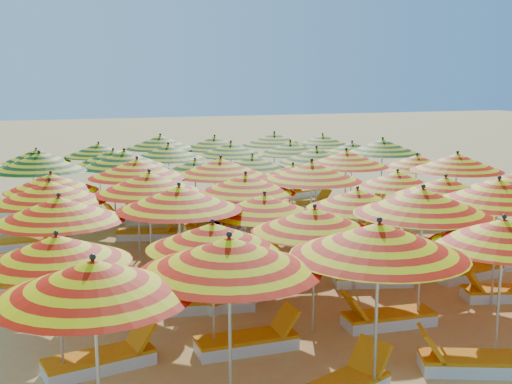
{
  "coord_description": "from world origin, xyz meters",
  "views": [
    {
      "loc": [
        -5.83,
        -14.81,
        4.5
      ],
      "look_at": [
        0.0,
        0.5,
        1.6
      ],
      "focal_mm": 45.0,
      "sensor_mm": 36.0,
      "label": 1
    }
  ],
  "objects_px": {
    "umbrella_47": "(323,140)",
    "lounger_17": "(475,240)",
    "umbrella_42": "(36,156)",
    "lounger_35": "(306,191)",
    "umbrella_7": "(213,236)",
    "umbrella_43": "(99,150)",
    "umbrella_45": "(215,143)",
    "lounger_21": "(25,243)",
    "lounger_19": "(358,229)",
    "umbrella_24": "(51,182)",
    "lounger_20": "(433,223)",
    "umbrella_33": "(252,162)",
    "umbrella_3": "(503,232)",
    "lounger_8": "(213,302)",
    "umbrella_1": "(229,255)",
    "umbrella_23": "(457,162)",
    "umbrella_22": "(397,179)",
    "lounger_6": "(503,292)",
    "lounger_25": "(332,217)",
    "umbrella_35": "(383,147)",
    "lounger_27": "(15,226)",
    "umbrella_10": "(499,192)",
    "umbrella_40": "(290,148)",
    "lounger_28": "(131,217)",
    "umbrella_0": "(94,279)",
    "umbrella_31": "(124,159)",
    "lounger_13": "(25,286)",
    "lounger_22": "(149,234)",
    "beachgoer_b": "(223,262)",
    "lounger_31": "(307,205)",
    "umbrella_46": "(274,139)",
    "umbrella_32": "(195,167)",
    "umbrella_37": "(113,157)",
    "umbrella_19": "(149,183)",
    "beachgoer_a": "(236,216)",
    "lounger_16": "(380,253)",
    "lounger_26": "(399,212)",
    "lounger_34": "(200,201)",
    "umbrella_9": "(423,201)",
    "umbrella_27": "(293,172)",
    "umbrella_13": "(179,198)",
    "lounger_29": "(153,218)",
    "umbrella_34": "(316,155)",
    "umbrella_14": "(265,205)",
    "umbrella_28": "(346,158)",
    "umbrella_12": "(59,209)",
    "lounger_14": "(219,268)",
    "lounger_10": "(375,278)",
    "lounger_2": "(473,362)",
    "lounger_5": "(387,318)",
    "lounger_11": "(469,272)",
    "umbrella_20": "(246,184)",
    "umbrella_15": "(357,199)",
    "lounger_4": "(249,341)",
    "umbrella_8": "(314,220)",
    "umbrella_38": "(168,152)"
  },
  "relations": [
    {
      "from": "umbrella_47",
      "to": "lounger_17",
      "type": "bearing_deg",
      "value": -86.95
    },
    {
      "from": "umbrella_42",
      "to": "lounger_35",
      "type": "relative_size",
      "value": 1.56
    },
    {
      "from": "umbrella_7",
      "to": "umbrella_43",
      "type": "relative_size",
      "value": 0.79
    },
    {
      "from": "umbrella_45",
      "to": "lounger_21",
      "type": "xyz_separation_m",
      "value": [
        -6.64,
        -4.09,
        -2.08
      ]
    },
    {
      "from": "lounger_19",
      "to": "lounger_35",
      "type": "xyz_separation_m",
      "value": [
        1.3,
        6.31,
        0.0
      ]
    },
    {
      "from": "umbrella_24",
      "to": "lounger_20",
      "type": "height_order",
      "value": "umbrella_24"
    },
    {
      "from": "umbrella_33",
      "to": "umbrella_47",
      "type": "relative_size",
      "value": 1.03
    },
    {
      "from": "umbrella_3",
      "to": "lounger_8",
      "type": "xyz_separation_m",
      "value": [
        -3.58,
        3.86,
        -1.98
      ]
    },
    {
      "from": "umbrella_1",
      "to": "umbrella_23",
      "type": "bearing_deg",
      "value": 36.6
    },
    {
      "from": "umbrella_22",
      "to": "umbrella_23",
      "type": "bearing_deg",
      "value": 9.03
    },
    {
      "from": "lounger_6",
      "to": "lounger_25",
      "type": "distance_m",
      "value": 7.85
    },
    {
      "from": "umbrella_35",
      "to": "lounger_27",
      "type": "bearing_deg",
      "value": 169.56
    },
    {
      "from": "umbrella_10",
      "to": "umbrella_22",
      "type": "height_order",
      "value": "umbrella_10"
    },
    {
      "from": "umbrella_22",
      "to": "umbrella_42",
      "type": "xyz_separation_m",
      "value": [
        -8.32,
        8.25,
        0.03
      ]
    },
    {
      "from": "umbrella_40",
      "to": "lounger_28",
      "type": "relative_size",
      "value": 1.46
    },
    {
      "from": "umbrella_0",
      "to": "umbrella_31",
      "type": "bearing_deg",
      "value": 78.66
    },
    {
      "from": "umbrella_43",
      "to": "lounger_13",
      "type": "relative_size",
      "value": 1.62
    },
    {
      "from": "lounger_22",
      "to": "beachgoer_b",
      "type": "xyz_separation_m",
      "value": [
        0.5,
        -5.26,
        0.54
      ]
    },
    {
      "from": "umbrella_22",
      "to": "lounger_31",
      "type": "bearing_deg",
      "value": 85.72
    },
    {
      "from": "umbrella_3",
      "to": "umbrella_46",
      "type": "height_order",
      "value": "umbrella_46"
    },
    {
      "from": "lounger_19",
      "to": "umbrella_32",
      "type": "bearing_deg",
      "value": -44.91
    },
    {
      "from": "umbrella_1",
      "to": "umbrella_37",
      "type": "height_order",
      "value": "umbrella_1"
    },
    {
      "from": "umbrella_19",
      "to": "umbrella_42",
      "type": "distance_m",
      "value": 8.44
    },
    {
      "from": "umbrella_1",
      "to": "beachgoer_a",
      "type": "distance_m",
      "value": 9.54
    },
    {
      "from": "lounger_16",
      "to": "beachgoer_b",
      "type": "distance_m",
      "value": 4.7
    },
    {
      "from": "umbrella_10",
      "to": "beachgoer_a",
      "type": "relative_size",
      "value": 2.17
    },
    {
      "from": "lounger_26",
      "to": "lounger_34",
      "type": "distance_m",
      "value": 6.99
    },
    {
      "from": "umbrella_9",
      "to": "umbrella_27",
      "type": "height_order",
      "value": "umbrella_9"
    },
    {
      "from": "umbrella_13",
      "to": "lounger_29",
      "type": "height_order",
      "value": "umbrella_13"
    },
    {
      "from": "umbrella_31",
      "to": "umbrella_34",
      "type": "height_order",
      "value": "umbrella_31"
    },
    {
      "from": "lounger_27",
      "to": "lounger_35",
      "type": "xyz_separation_m",
      "value": [
        10.73,
        2.34,
        0.0
      ]
    },
    {
      "from": "umbrella_46",
      "to": "lounger_35",
      "type": "xyz_separation_m",
      "value": [
        1.5,
        0.31,
        -2.12
      ]
    },
    {
      "from": "umbrella_14",
      "to": "umbrella_28",
      "type": "bearing_deg",
      "value": 46.0
    },
    {
      "from": "umbrella_10",
      "to": "lounger_16",
      "type": "height_order",
      "value": "umbrella_10"
    },
    {
      "from": "umbrella_12",
      "to": "lounger_8",
      "type": "bearing_deg",
      "value": -4.73
    },
    {
      "from": "lounger_14",
      "to": "lounger_31",
      "type": "xyz_separation_m",
      "value": [
        5.16,
        6.13,
        0.0
      ]
    },
    {
      "from": "lounger_10",
      "to": "beachgoer_b",
      "type": "bearing_deg",
      "value": -173.62
    },
    {
      "from": "lounger_2",
      "to": "lounger_8",
      "type": "bearing_deg",
      "value": -30.17
    },
    {
      "from": "lounger_5",
      "to": "lounger_6",
      "type": "height_order",
      "value": "same"
    },
    {
      "from": "umbrella_9",
      "to": "lounger_11",
      "type": "bearing_deg",
      "value": 35.2
    },
    {
      "from": "lounger_26",
      "to": "umbrella_20",
      "type": "bearing_deg",
      "value": -145.6
    },
    {
      "from": "umbrella_15",
      "to": "lounger_4",
      "type": "relative_size",
      "value": 1.44
    },
    {
      "from": "lounger_6",
      "to": "lounger_20",
      "type": "height_order",
      "value": "same"
    },
    {
      "from": "lounger_25",
      "to": "umbrella_32",
      "type": "bearing_deg",
      "value": 160.5
    },
    {
      "from": "lounger_6",
      "to": "umbrella_45",
      "type": "bearing_deg",
      "value": -60.81
    },
    {
      "from": "umbrella_8",
      "to": "umbrella_45",
      "type": "distance_m",
      "value": 12.3
    },
    {
      "from": "umbrella_7",
      "to": "lounger_10",
      "type": "bearing_deg",
      "value": 26.56
    },
    {
      "from": "umbrella_19",
      "to": "lounger_14",
      "type": "bearing_deg",
      "value": 1.82
    },
    {
      "from": "umbrella_42",
      "to": "umbrella_43",
      "type": "relative_size",
      "value": 0.98
    },
    {
      "from": "umbrella_9",
      "to": "umbrella_38",
      "type": "relative_size",
      "value": 1.03
    }
  ]
}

